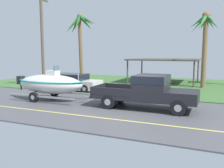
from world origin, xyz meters
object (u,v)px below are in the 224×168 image
(boat_on_trailer, at_px, (50,84))
(palm_tree_mid, at_px, (80,29))
(utility_pole, at_px, (42,40))
(pickup_truck_towing, at_px, (151,90))
(palm_tree_near_left, at_px, (205,33))
(parked_sedan_near, at_px, (73,82))
(carport_awning, at_px, (165,60))

(boat_on_trailer, distance_m, palm_tree_mid, 9.04)
(boat_on_trailer, distance_m, utility_pole, 6.21)
(pickup_truck_towing, bearing_deg, boat_on_trailer, -180.00)
(boat_on_trailer, relative_size, palm_tree_near_left, 0.91)
(pickup_truck_towing, xyz_separation_m, palm_tree_near_left, (2.16, 9.76, 3.72))
(pickup_truck_towing, bearing_deg, utility_pole, 159.51)
(parked_sedan_near, bearing_deg, palm_tree_near_left, 30.26)
(palm_tree_near_left, bearing_deg, pickup_truck_towing, -102.48)
(palm_tree_mid, bearing_deg, utility_pole, -111.66)
(palm_tree_mid, xyz_separation_m, utility_pole, (-1.49, -3.76, -1.13))
(parked_sedan_near, relative_size, carport_awning, 0.68)
(palm_tree_mid, bearing_deg, pickup_truck_towing, -40.56)
(carport_awning, bearing_deg, pickup_truck_towing, -82.09)
(pickup_truck_towing, height_order, boat_on_trailer, boat_on_trailer)
(boat_on_trailer, height_order, utility_pole, utility_pole)
(palm_tree_near_left, distance_m, palm_tree_mid, 11.33)
(palm_tree_near_left, bearing_deg, carport_awning, 150.63)
(parked_sedan_near, relative_size, palm_tree_mid, 0.67)
(boat_on_trailer, relative_size, palm_tree_mid, 0.88)
(parked_sedan_near, distance_m, palm_tree_near_left, 12.02)
(carport_awning, relative_size, utility_pole, 0.83)
(palm_tree_near_left, bearing_deg, boat_on_trailer, -132.50)
(pickup_truck_towing, bearing_deg, palm_tree_near_left, 77.52)
(carport_awning, xyz_separation_m, palm_tree_mid, (-7.31, -4.24, 2.96))
(pickup_truck_towing, distance_m, palm_tree_near_left, 10.66)
(boat_on_trailer, distance_m, carport_awning, 13.03)
(pickup_truck_towing, relative_size, boat_on_trailer, 1.00)
(carport_awning, distance_m, utility_pole, 12.03)
(parked_sedan_near, xyz_separation_m, palm_tree_near_left, (9.76, 5.69, 4.10))
(utility_pole, bearing_deg, carport_awning, 42.26)
(parked_sedan_near, height_order, utility_pole, utility_pole)
(boat_on_trailer, xyz_separation_m, utility_pole, (-3.67, 3.91, 3.13))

